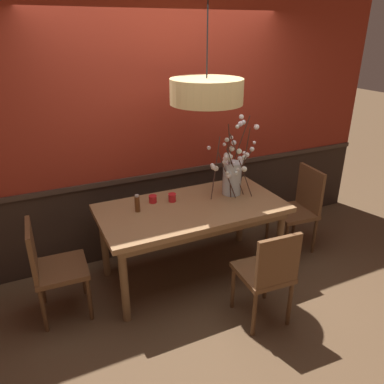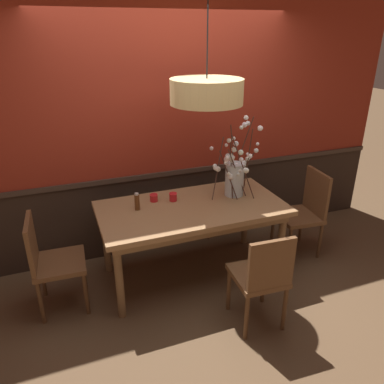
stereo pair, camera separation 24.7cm
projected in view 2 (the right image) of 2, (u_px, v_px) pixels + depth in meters
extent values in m
plane|color=brown|center=(192.00, 273.00, 3.87)|extent=(24.00, 24.00, 0.00)
cube|color=#2D2119|center=(170.00, 208.00, 4.30)|extent=(5.28, 0.12, 0.87)
cube|color=#3E2E24|center=(170.00, 171.00, 4.11)|extent=(5.28, 0.14, 0.05)
cube|color=maroon|center=(167.00, 82.00, 3.74)|extent=(5.28, 0.12, 1.94)
cube|color=#997047|center=(192.00, 208.00, 3.57)|extent=(1.77, 0.91, 0.05)
cube|color=brown|center=(192.00, 214.00, 3.60)|extent=(1.66, 0.80, 0.08)
cylinder|color=brown|center=(119.00, 282.00, 3.16)|extent=(0.07, 0.07, 0.73)
cylinder|color=brown|center=(280.00, 246.00, 3.67)|extent=(0.07, 0.07, 0.73)
cylinder|color=brown|center=(106.00, 240.00, 3.78)|extent=(0.07, 0.07, 0.73)
cylinder|color=brown|center=(245.00, 215.00, 4.30)|extent=(0.07, 0.07, 0.73)
cube|color=brown|center=(258.00, 276.00, 3.09)|extent=(0.43, 0.45, 0.04)
cube|color=brown|center=(271.00, 265.00, 2.83)|extent=(0.38, 0.06, 0.42)
cylinder|color=brown|center=(229.00, 289.00, 3.30)|extent=(0.04, 0.04, 0.43)
cylinder|color=brown|center=(264.00, 282.00, 3.39)|extent=(0.04, 0.04, 0.43)
cylinder|color=brown|center=(246.00, 317.00, 2.98)|extent=(0.04, 0.04, 0.43)
cylinder|color=brown|center=(284.00, 309.00, 3.07)|extent=(0.04, 0.04, 0.43)
cube|color=brown|center=(60.00, 263.00, 3.27)|extent=(0.45, 0.46, 0.04)
cube|color=brown|center=(31.00, 243.00, 3.12)|extent=(0.06, 0.42, 0.43)
cylinder|color=brown|center=(83.00, 269.00, 3.58)|extent=(0.04, 0.04, 0.42)
cylinder|color=brown|center=(86.00, 294.00, 3.25)|extent=(0.04, 0.04, 0.42)
cylinder|color=brown|center=(42.00, 277.00, 3.47)|extent=(0.04, 0.04, 0.42)
cylinder|color=brown|center=(41.00, 303.00, 3.14)|extent=(0.04, 0.04, 0.42)
cube|color=brown|center=(191.00, 199.00, 4.44)|extent=(0.43, 0.43, 0.04)
cube|color=brown|center=(187.00, 173.00, 4.49)|extent=(0.39, 0.06, 0.49)
cylinder|color=brown|center=(209.00, 222.00, 4.43)|extent=(0.04, 0.04, 0.45)
cylinder|color=brown|center=(181.00, 226.00, 4.34)|extent=(0.04, 0.04, 0.45)
cylinder|color=brown|center=(200.00, 210.00, 4.73)|extent=(0.04, 0.04, 0.45)
cylinder|color=brown|center=(174.00, 213.00, 4.64)|extent=(0.04, 0.04, 0.45)
cube|color=brown|center=(298.00, 216.00, 4.09)|extent=(0.47, 0.48, 0.04)
cube|color=brown|center=(317.00, 192.00, 4.03)|extent=(0.07, 0.42, 0.48)
cylinder|color=brown|center=(289.00, 246.00, 3.97)|extent=(0.04, 0.04, 0.42)
cylinder|color=brown|center=(273.00, 229.00, 4.31)|extent=(0.04, 0.04, 0.42)
cylinder|color=brown|center=(320.00, 241.00, 4.06)|extent=(0.04, 0.04, 0.42)
cylinder|color=brown|center=(301.00, 225.00, 4.40)|extent=(0.04, 0.04, 0.42)
cylinder|color=silver|center=(234.00, 179.00, 3.74)|extent=(0.19, 0.19, 0.34)
cylinder|color=silver|center=(234.00, 191.00, 3.79)|extent=(0.17, 0.17, 0.07)
cylinder|color=#472D23|center=(233.00, 162.00, 3.62)|extent=(0.06, 0.09, 0.72)
sphere|color=white|center=(232.00, 158.00, 3.57)|extent=(0.05, 0.05, 0.05)
sphere|color=white|center=(234.00, 138.00, 3.51)|extent=(0.03, 0.03, 0.03)
sphere|color=white|center=(229.00, 141.00, 3.53)|extent=(0.04, 0.04, 0.04)
sphere|color=white|center=(234.00, 150.00, 3.58)|extent=(0.05, 0.05, 0.05)
sphere|color=white|center=(232.00, 161.00, 3.60)|extent=(0.04, 0.04, 0.04)
sphere|color=white|center=(236.00, 144.00, 3.55)|extent=(0.05, 0.05, 0.05)
cylinder|color=#472D23|center=(233.00, 172.00, 3.70)|extent=(0.07, 0.08, 0.49)
sphere|color=white|center=(236.00, 165.00, 3.68)|extent=(0.05, 0.05, 0.05)
sphere|color=white|center=(232.00, 155.00, 3.60)|extent=(0.04, 0.04, 0.04)
sphere|color=white|center=(233.00, 157.00, 3.59)|extent=(0.04, 0.04, 0.04)
sphere|color=white|center=(233.00, 148.00, 3.58)|extent=(0.03, 0.03, 0.03)
cylinder|color=#472D23|center=(231.00, 170.00, 3.63)|extent=(0.01, 0.11, 0.57)
sphere|color=white|center=(228.00, 156.00, 3.54)|extent=(0.05, 0.05, 0.05)
sphere|color=white|center=(232.00, 161.00, 3.61)|extent=(0.03, 0.03, 0.03)
sphere|color=white|center=(232.00, 170.00, 3.65)|extent=(0.03, 0.03, 0.03)
sphere|color=white|center=(227.00, 159.00, 3.57)|extent=(0.03, 0.03, 0.03)
sphere|color=white|center=(226.00, 145.00, 3.53)|extent=(0.03, 0.03, 0.03)
sphere|color=white|center=(229.00, 166.00, 3.63)|extent=(0.03, 0.03, 0.03)
cylinder|color=#472D23|center=(240.00, 154.00, 3.78)|extent=(0.18, 0.17, 0.77)
sphere|color=white|center=(242.00, 152.00, 3.79)|extent=(0.03, 0.03, 0.03)
sphere|color=white|center=(246.00, 118.00, 3.76)|extent=(0.05, 0.05, 0.05)
sphere|color=white|center=(248.00, 123.00, 3.72)|extent=(0.05, 0.05, 0.05)
sphere|color=white|center=(241.00, 128.00, 3.72)|extent=(0.04, 0.04, 0.04)
sphere|color=white|center=(245.00, 125.00, 3.72)|extent=(0.05, 0.05, 0.05)
cylinder|color=#472D23|center=(244.00, 170.00, 3.81)|extent=(0.07, 0.26, 0.44)
sphere|color=white|center=(240.00, 170.00, 3.83)|extent=(0.04, 0.04, 0.04)
sphere|color=white|center=(256.00, 151.00, 3.78)|extent=(0.05, 0.05, 0.05)
sphere|color=white|center=(248.00, 159.00, 3.82)|extent=(0.05, 0.05, 0.05)
sphere|color=white|center=(245.00, 166.00, 3.80)|extent=(0.04, 0.04, 0.04)
cylinder|color=#472D23|center=(228.00, 175.00, 3.64)|extent=(0.14, 0.18, 0.47)
sphere|color=white|center=(226.00, 159.00, 3.48)|extent=(0.05, 0.05, 0.05)
sphere|color=white|center=(227.00, 158.00, 3.46)|extent=(0.04, 0.04, 0.04)
sphere|color=white|center=(230.00, 177.00, 3.64)|extent=(0.06, 0.06, 0.06)
sphere|color=white|center=(229.00, 174.00, 3.61)|extent=(0.04, 0.04, 0.04)
sphere|color=white|center=(226.00, 163.00, 3.56)|extent=(0.04, 0.04, 0.04)
cylinder|color=#472D23|center=(218.00, 168.00, 3.70)|extent=(0.22, 0.25, 0.56)
sphere|color=white|center=(216.00, 168.00, 3.70)|extent=(0.05, 0.05, 0.05)
sphere|color=white|center=(215.00, 166.00, 3.72)|extent=(0.04, 0.04, 0.04)
sphere|color=white|center=(218.00, 169.00, 3.66)|extent=(0.05, 0.05, 0.05)
sphere|color=white|center=(211.00, 148.00, 3.65)|extent=(0.04, 0.04, 0.04)
cylinder|color=#472D23|center=(248.00, 160.00, 3.72)|extent=(0.07, 0.22, 0.69)
sphere|color=white|center=(250.00, 156.00, 3.66)|extent=(0.05, 0.05, 0.05)
sphere|color=white|center=(258.00, 144.00, 3.63)|extent=(0.03, 0.03, 0.03)
sphere|color=white|center=(260.00, 128.00, 3.61)|extent=(0.05, 0.05, 0.05)
sphere|color=white|center=(244.00, 163.00, 3.73)|extent=(0.05, 0.05, 0.05)
sphere|color=white|center=(248.00, 154.00, 3.72)|extent=(0.04, 0.04, 0.04)
cylinder|color=#472D23|center=(237.00, 173.00, 3.63)|extent=(0.23, 0.01, 0.52)
sphere|color=white|center=(241.00, 152.00, 3.48)|extent=(0.05, 0.05, 0.05)
sphere|color=white|center=(239.00, 171.00, 3.62)|extent=(0.05, 0.05, 0.05)
sphere|color=white|center=(238.00, 174.00, 3.59)|extent=(0.03, 0.03, 0.03)
cylinder|color=#472D23|center=(243.00, 168.00, 3.56)|extent=(0.26, 0.06, 0.66)
sphere|color=white|center=(246.00, 170.00, 3.54)|extent=(0.05, 0.05, 0.05)
sphere|color=white|center=(241.00, 159.00, 3.49)|extent=(0.04, 0.04, 0.04)
sphere|color=white|center=(246.00, 171.00, 3.57)|extent=(0.05, 0.05, 0.05)
cylinder|color=red|center=(173.00, 197.00, 3.65)|extent=(0.07, 0.07, 0.08)
torus|color=red|center=(173.00, 193.00, 3.64)|extent=(0.08, 0.08, 0.01)
cylinder|color=silver|center=(173.00, 198.00, 3.66)|extent=(0.05, 0.05, 0.04)
cylinder|color=red|center=(154.00, 198.00, 3.65)|extent=(0.08, 0.08, 0.07)
torus|color=red|center=(154.00, 195.00, 3.63)|extent=(0.08, 0.08, 0.01)
cylinder|color=silver|center=(154.00, 199.00, 3.65)|extent=(0.05, 0.05, 0.04)
cylinder|color=brown|center=(137.00, 202.00, 3.46)|extent=(0.05, 0.05, 0.15)
cylinder|color=beige|center=(137.00, 194.00, 3.43)|extent=(0.04, 0.04, 0.02)
cylinder|color=tan|center=(207.00, 92.00, 3.13)|extent=(0.62, 0.62, 0.21)
sphere|color=#F9EAB7|center=(207.00, 95.00, 3.15)|extent=(0.14, 0.14, 0.14)
cylinder|color=black|center=(208.00, 21.00, 2.92)|extent=(0.01, 0.01, 0.86)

